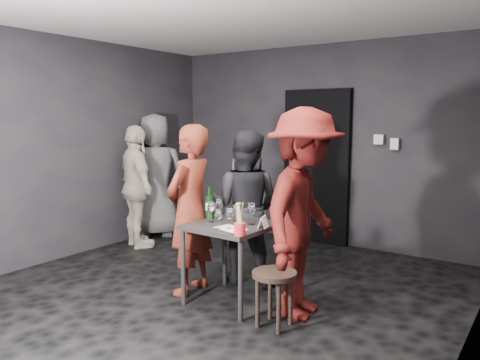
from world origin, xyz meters
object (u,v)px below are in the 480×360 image
Objects in this scene: server_red at (190,201)px; breadstick_cup at (240,220)px; man_maroon at (304,192)px; stool at (274,282)px; bystander_grey at (156,164)px; woman_black at (245,202)px; hand_truck at (241,218)px; tasting_table at (232,234)px; wine_bottle at (210,206)px; bystander_cream at (136,182)px.

server_red is 6.18× the size of breadstick_cup.
man_maroon reaches higher than server_red.
stool is 3.44m from bystander_grey.
bystander_grey reaches higher than breadstick_cup.
man_maroon reaches higher than woman_black.
hand_truck is at bearing -69.31° from woman_black.
man_maroon is (0.89, -0.42, 0.25)m from woman_black.
bystander_grey reaches higher than stool.
man_maroon is (0.68, 0.11, 0.45)m from tasting_table.
man_maroon reaches higher than tasting_table.
hand_truck is 3.69× the size of breadstick_cup.
wine_bottle is (2.04, -1.33, -0.19)m from bystander_grey.
server_red is at bearing -151.93° from wine_bottle.
tasting_table is 0.39m from wine_bottle.
hand_truck is at bearing 38.26° from man_maroon.
man_maroon is 7.37× the size of breadstick_cup.
breadstick_cup is (0.79, -0.28, -0.04)m from server_red.
breadstick_cup is (-0.29, -0.07, 0.50)m from stool.
hand_truck is 0.65× the size of woman_black.
breadstick_cup reaches higher than stool.
wine_bottle is at bearing 148.56° from breadstick_cup.
man_maroon is (1.17, 0.14, 0.18)m from server_red.
bystander_grey reaches higher than tasting_table.
stool is at bearing 14.16° from breadstick_cup.
bystander_cream is at bearing -118.55° from hand_truck.
bystander_grey is at bearing 147.20° from breadstick_cup.
stool is 0.59m from breadstick_cup.
wine_bottle is (-0.31, 0.07, 0.22)m from tasting_table.
server_red is 1.19m from man_maroon.
bystander_grey reaches higher than wine_bottle.
bystander_grey is at bearing -133.05° from server_red.
bystander_cream reaches higher than breadstick_cup.
hand_truck is 2.73m from tasting_table.
man_maroon is at bearing 2.73° from wine_bottle.
bystander_grey is 2.44m from wine_bottle.
hand_truck reaches higher than breadstick_cup.
woman_black is (1.24, -1.74, 0.64)m from hand_truck.
tasting_table reaches higher than stool.
bystander_grey reaches higher than server_red.
woman_black is at bearing 111.02° from tasting_table.
server_red is at bearing 90.52° from man_maroon.
woman_black is 1.01m from man_maroon.
stool is 0.80m from man_maroon.
stool is at bearing 121.60° from woman_black.
bystander_cream is at bearing 76.23° from bystander_grey.
stool is 1.08m from wine_bottle.
man_maroon reaches higher than bystander_cream.
bystander_grey is (-2.15, 0.87, 0.21)m from woman_black.
tasting_table is (1.45, -2.28, 0.45)m from hand_truck.
tasting_table is 2.51× the size of breadstick_cup.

